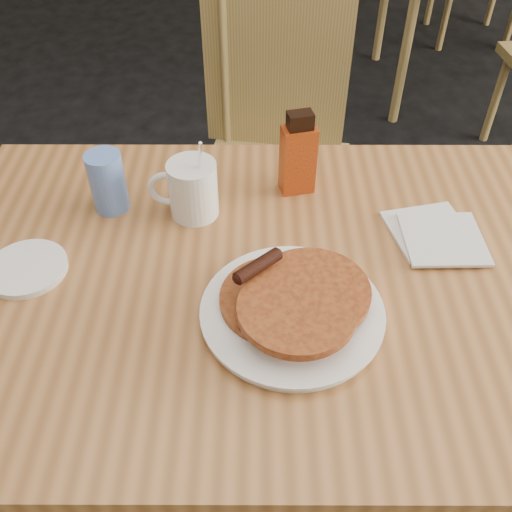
{
  "coord_description": "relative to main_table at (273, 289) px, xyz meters",
  "views": [
    {
      "loc": [
        -0.01,
        -0.65,
        1.46
      ],
      "look_at": [
        -0.03,
        0.03,
        0.8
      ],
      "focal_mm": 40.0,
      "sensor_mm": 36.0,
      "label": 1
    }
  ],
  "objects": [
    {
      "name": "main_table",
      "position": [
        0.0,
        0.0,
        0.0
      ],
      "size": [
        1.26,
        0.87,
        0.75
      ],
      "rotation": [
        0.0,
        0.0,
        0.03
      ],
      "color": "#AC6F3D",
      "rests_on": "floor"
    },
    {
      "name": "chair_main_far",
      "position": [
        0.01,
        0.76,
        -0.16
      ],
      "size": [
        0.47,
        0.47,
        0.93
      ],
      "rotation": [
        0.0,
        0.0,
        -0.13
      ],
      "color": "tan",
      "rests_on": "floor"
    },
    {
      "name": "napkin_stack",
      "position": [
        0.3,
        0.1,
        0.05
      ],
      "size": [
        0.18,
        0.19,
        0.01
      ],
      "rotation": [
        0.0,
        0.0,
        0.25
      ],
      "color": "silver",
      "rests_on": "main_table"
    },
    {
      "name": "floor",
      "position": [
        0.0,
        -0.05,
        -0.71
      ],
      "size": [
        10.0,
        10.0,
        0.0
      ],
      "primitive_type": "plane",
      "color": "black",
      "rests_on": "ground"
    },
    {
      "name": "pancake_plate",
      "position": [
        0.03,
        -0.1,
        0.07
      ],
      "size": [
        0.29,
        0.29,
        0.09
      ],
      "rotation": [
        0.0,
        0.0,
        0.32
      ],
      "color": "white",
      "rests_on": "main_table"
    },
    {
      "name": "side_saucer",
      "position": [
        -0.43,
        -0.01,
        0.05
      ],
      "size": [
        0.14,
        0.14,
        0.01
      ],
      "primitive_type": "cylinder",
      "rotation": [
        0.0,
        0.0,
        -0.0
      ],
      "color": "white",
      "rests_on": "main_table"
    },
    {
      "name": "syrup_bottle",
      "position": [
        0.05,
        0.24,
        0.12
      ],
      "size": [
        0.07,
        0.06,
        0.17
      ],
      "rotation": [
        0.0,
        0.0,
        0.27
      ],
      "color": "maroon",
      "rests_on": "main_table"
    },
    {
      "name": "coffee_mug",
      "position": [
        -0.15,
        0.16,
        0.1
      ],
      "size": [
        0.13,
        0.09,
        0.17
      ],
      "rotation": [
        0.0,
        0.0,
        -0.1
      ],
      "color": "white",
      "rests_on": "main_table"
    },
    {
      "name": "blue_tumbler",
      "position": [
        -0.31,
        0.17,
        0.1
      ],
      "size": [
        0.09,
        0.09,
        0.12
      ],
      "primitive_type": "cylinder",
      "rotation": [
        0.0,
        0.0,
        0.31
      ],
      "color": "#5F88E0",
      "rests_on": "main_table"
    }
  ]
}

